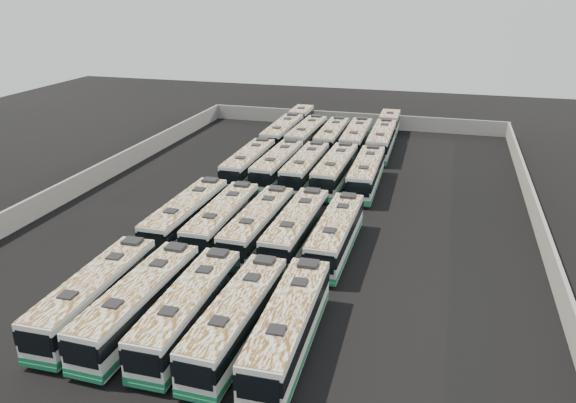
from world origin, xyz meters
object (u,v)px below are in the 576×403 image
object	(u,v)px
bus_back_left	(307,136)
bus_back_right	(356,139)
bus_midfront_far_left	(187,216)
bus_midfront_right	(296,229)
bus_midback_left	(278,166)
bus_midback_far_right	(366,173)
bus_front_center	(189,310)
bus_back_far_right	(384,134)
bus_front_far_left	(96,295)
bus_midfront_left	(223,220)
bus_front_right	(237,319)
bus_back_far_left	(289,128)
bus_back_center	(332,138)
bus_midback_right	(335,170)
bus_midback_center	(305,168)
bus_midfront_far_right	(336,234)
bus_front_left	(140,303)
bus_midback_far_left	(249,164)
bus_front_far_right	(289,326)
bus_midfront_center	(258,226)

from	to	relation	value
bus_back_left	bus_back_right	xyz separation A→B (m)	(6.60, 0.05, 0.02)
bus_midfront_far_left	bus_midfront_right	xyz separation A→B (m)	(9.81, 0.03, -0.03)
bus_midback_left	bus_midback_far_right	world-z (taller)	bus_midback_far_right
bus_front_center	bus_back_far_right	size ratio (longest dim) A/B	0.62
bus_front_far_left	bus_back_far_right	bearing A→B (deg)	73.17
bus_midfront_left	bus_front_right	bearing A→B (deg)	-65.17
bus_midback_far_right	bus_back_far_left	distance (m)	21.46
bus_front_center	bus_back_center	size ratio (longest dim) A/B	0.98
bus_back_center	bus_midback_right	bearing A→B (deg)	-77.57
bus_back_right	bus_midback_center	bearing A→B (deg)	-104.86
bus_midfront_far_right	bus_midfront_far_left	bearing A→B (deg)	-179.98
bus_front_left	bus_back_far_right	bearing A→B (deg)	79.35
bus_front_center	bus_midback_center	size ratio (longest dim) A/B	0.98
bus_front_left	bus_back_far_right	world-z (taller)	bus_back_far_right
bus_midback_right	bus_midfront_far_right	bearing A→B (deg)	-77.34
bus_midfront_far_right	bus_back_center	size ratio (longest dim) A/B	0.98
bus_midback_left	bus_back_far_left	bearing A→B (deg)	102.56
bus_midfront_left	bus_midback_center	xyz separation A→B (m)	(3.22, 15.91, 0.01)
bus_midfront_far_left	bus_midback_far_left	xyz separation A→B (m)	(0.01, 15.88, -0.05)
bus_midback_center	bus_back_far_right	world-z (taller)	bus_back_far_right
bus_midback_left	bus_back_right	bearing A→B (deg)	65.33
bus_midback_left	bus_back_right	world-z (taller)	bus_back_right
bus_front_far_right	bus_midfront_far_left	world-z (taller)	bus_midfront_far_left
bus_front_right	bus_back_far_right	xyz separation A→B (m)	(3.17, 46.69, 0.07)
bus_midback_right	bus_front_center	bearing A→B (deg)	-95.16
bus_front_far_left	bus_midback_center	bearing A→B (deg)	76.39
bus_midfront_right	bus_midfront_far_right	xyz separation A→B (m)	(3.33, -0.10, -0.04)
bus_front_far_right	bus_back_left	xyz separation A→B (m)	(-9.84, 43.25, 0.01)
bus_front_center	bus_back_center	bearing A→B (deg)	89.24
bus_midfront_far_right	bus_back_center	xyz separation A→B (m)	(-6.52, 29.69, 0.02)
bus_front_far_left	bus_midback_right	distance (m)	31.25
bus_midback_left	bus_back_far_right	size ratio (longest dim) A/B	0.63
bus_front_far_left	bus_back_left	size ratio (longest dim) A/B	0.98
bus_midfront_left	bus_midback_right	size ratio (longest dim) A/B	0.97
bus_back_left	bus_back_center	size ratio (longest dim) A/B	1.02
bus_back_center	bus_front_left	bearing A→B (deg)	-95.21
bus_front_far_right	bus_midfront_center	size ratio (longest dim) A/B	1.01
bus_midfront_left	bus_midback_far_left	xyz separation A→B (m)	(-3.29, 15.84, -0.00)
bus_midfront_left	bus_back_left	world-z (taller)	bus_back_left
bus_front_left	bus_front_far_right	bearing A→B (deg)	1.53
bus_back_center	bus_back_left	bearing A→B (deg)	179.94
bus_front_far_right	bus_back_right	xyz separation A→B (m)	(-3.24, 43.30, 0.03)
bus_front_far_left	bus_back_right	distance (m)	44.33
bus_midfront_center	bus_midback_center	bearing A→B (deg)	91.57
bus_midfront_far_right	bus_back_far_right	xyz separation A→B (m)	(-0.11, 33.05, 0.07)
bus_midback_right	bus_back_far_right	xyz separation A→B (m)	(3.22, 16.91, 0.01)
bus_front_far_left	bus_midfront_far_left	size ratio (longest dim) A/B	0.98
bus_midfront_far_left	bus_midback_far_left	bearing A→B (deg)	90.45
bus_front_left	bus_midfront_far_right	bearing A→B (deg)	55.36
bus_midfront_center	bus_back_right	size ratio (longest dim) A/B	0.97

